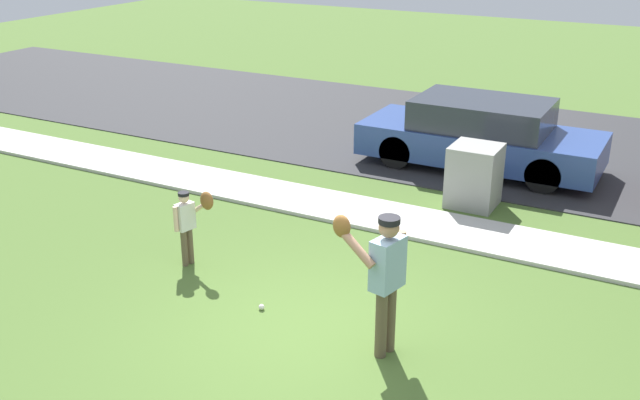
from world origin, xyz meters
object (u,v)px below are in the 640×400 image
at_px(utility_cabinet, 474,176).
at_px(parked_wagon_blue, 481,135).
at_px(baseball, 262,307).
at_px(person_adult, 383,270).
at_px(person_child, 190,217).

bearing_deg(utility_cabinet, parked_wagon_blue, 103.97).
relative_size(utility_cabinet, parked_wagon_blue, 0.23).
distance_m(baseball, utility_cabinet, 4.86).
distance_m(person_adult, baseball, 1.98).
bearing_deg(parked_wagon_blue, baseball, -96.85).
xyz_separation_m(baseball, utility_cabinet, (1.27, 4.66, 0.49)).
bearing_deg(person_adult, person_child, -0.89).
height_order(person_child, parked_wagon_blue, parked_wagon_blue).
xyz_separation_m(baseball, parked_wagon_blue, (0.79, 6.58, 0.62)).
bearing_deg(utility_cabinet, baseball, -105.19).
distance_m(person_child, baseball, 1.78).
xyz_separation_m(person_child, parked_wagon_blue, (2.32, 5.97, -0.07)).
height_order(person_adult, person_child, person_adult).
xyz_separation_m(person_child, utility_cabinet, (2.79, 4.05, -0.21)).
xyz_separation_m(person_adult, parked_wagon_blue, (-0.91, 6.74, -0.38)).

